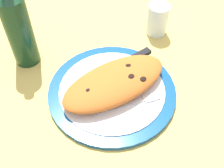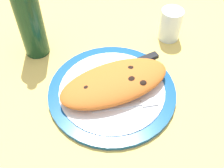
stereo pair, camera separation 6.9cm
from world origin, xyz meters
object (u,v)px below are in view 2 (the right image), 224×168
object	(u,v)px
knife	(134,64)
water_glass	(170,26)
calzone	(115,83)
fork	(131,105)
plate	(112,91)
wine_bottle	(29,19)

from	to	relation	value
knife	water_glass	world-z (taller)	water_glass
knife	water_glass	bearing A→B (deg)	31.86
calzone	knife	distance (cm)	10.21
calzone	water_glass	bearing A→B (deg)	34.67
fork	water_glass	world-z (taller)	water_glass
plate	water_glass	xyz separation A→B (cm)	(23.55, 15.46, 3.41)
water_glass	knife	bearing A→B (deg)	-148.14
plate	wine_bottle	size ratio (longest dim) A/B	1.18
plate	fork	xyz separation A→B (cm)	(2.81, -6.41, 1.00)
plate	fork	bearing A→B (deg)	-66.28
calzone	fork	bearing A→B (deg)	-71.65
plate	fork	world-z (taller)	fork
calzone	knife	xyz separation A→B (cm)	(7.74, 6.41, -1.80)
plate	water_glass	size ratio (longest dim) A/B	3.40
calzone	wine_bottle	world-z (taller)	wine_bottle
plate	water_glass	world-z (taller)	water_glass
fork	calzone	bearing A→B (deg)	108.35
plate	calzone	world-z (taller)	calzone
fork	knife	bearing A→B (deg)	65.52
fork	knife	distance (cm)	13.77
plate	wine_bottle	distance (cm)	29.00
plate	knife	distance (cm)	10.57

